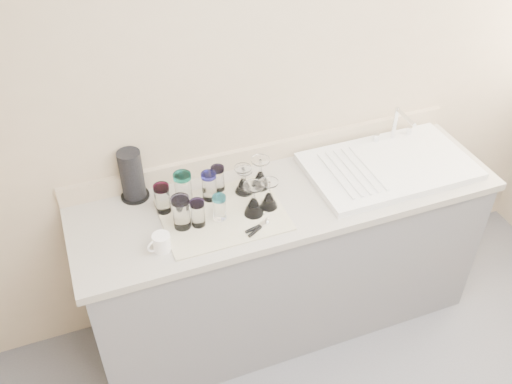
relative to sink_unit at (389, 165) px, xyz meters
name	(u,v)px	position (x,y,z in m)	size (l,w,h in m)	color
room_envelope	(485,276)	(-0.55, -1.20, 0.64)	(3.54, 3.50, 2.52)	#56565B
counter_unit	(285,259)	(-0.55, 0.00, -0.47)	(2.06, 0.62, 0.90)	slate
sink_unit	(389,165)	(0.00, 0.00, 0.00)	(0.82, 0.50, 0.22)	white
dish_towel	(223,214)	(-0.89, -0.04, -0.02)	(0.55, 0.42, 0.01)	beige
tumbler_teal	(162,198)	(-1.13, 0.08, 0.06)	(0.07, 0.07, 0.14)	white
tumbler_cyan	(183,188)	(-1.03, 0.10, 0.07)	(0.08, 0.08, 0.16)	white
tumbler_purple	(209,186)	(-0.91, 0.09, 0.06)	(0.07, 0.07, 0.14)	white
tumbler_magenta	(181,212)	(-1.08, -0.05, 0.07)	(0.08, 0.08, 0.16)	white
tumbler_blue	(198,213)	(-1.01, -0.07, 0.06)	(0.07, 0.07, 0.13)	white
tumbler_lavender	(220,207)	(-0.91, -0.06, 0.05)	(0.06, 0.06, 0.12)	white
tumbler_extra	(218,178)	(-0.85, 0.14, 0.05)	(0.06, 0.06, 0.13)	white
goblet_back_left	(245,185)	(-0.74, 0.07, 0.03)	(0.07, 0.07, 0.13)	white
goblet_back_right	(260,177)	(-0.66, 0.09, 0.04)	(0.09, 0.09, 0.16)	white
goblet_front_left	(254,204)	(-0.76, -0.09, 0.04)	(0.09, 0.09, 0.16)	white
goblet_front_right	(269,198)	(-0.68, -0.07, 0.04)	(0.08, 0.08, 0.15)	white
goblet_extra	(243,184)	(-0.75, 0.08, 0.04)	(0.08, 0.08, 0.14)	white
can_opener	(258,228)	(-0.78, -0.19, 0.00)	(0.12, 0.08, 0.02)	silver
white_mug	(161,243)	(-1.20, -0.16, 0.02)	(0.12, 0.10, 0.08)	white
paper_towel_roll	(132,176)	(-1.24, 0.23, 0.10)	(0.13, 0.13, 0.25)	black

